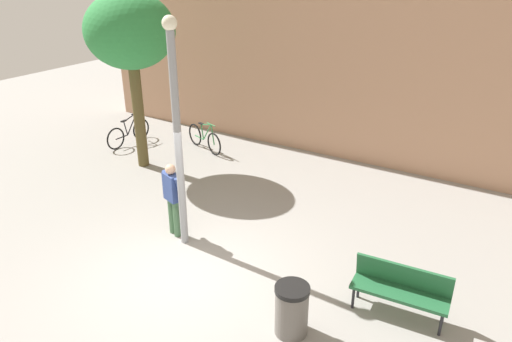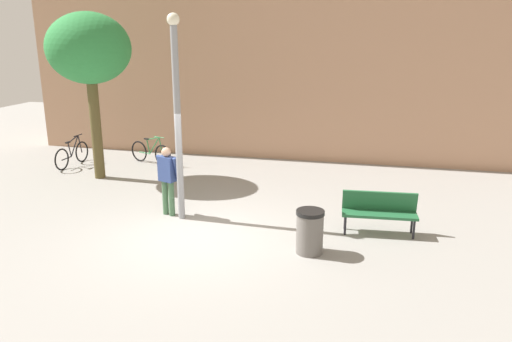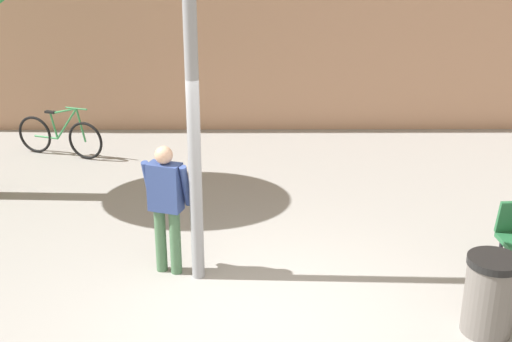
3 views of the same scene
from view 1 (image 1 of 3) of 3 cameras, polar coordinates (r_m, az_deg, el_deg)
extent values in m
plane|color=gray|center=(9.44, -8.33, -12.33)|extent=(36.00, 36.00, 0.00)
cube|color=tan|center=(14.84, 11.65, 15.09)|extent=(17.64, 2.00, 6.72)
cylinder|color=gray|center=(9.48, -9.27, 2.98)|extent=(0.16, 0.16, 4.40)
sphere|color=#F2EACC|center=(8.92, -10.30, 17.01)|extent=(0.28, 0.28, 0.28)
cylinder|color=#47704C|center=(10.63, -10.03, -5.23)|extent=(0.14, 0.14, 0.85)
cylinder|color=#47704C|center=(10.48, -9.47, -5.65)|extent=(0.14, 0.14, 0.85)
cube|color=#334784|center=(10.22, -10.03, -1.90)|extent=(0.45, 0.34, 0.60)
sphere|color=tan|center=(10.05, -10.20, 0.20)|extent=(0.22, 0.22, 0.22)
cylinder|color=#334784|center=(10.43, -10.51, -1.21)|extent=(0.16, 0.25, 0.55)
cylinder|color=#334784|center=(10.03, -9.07, -2.16)|extent=(0.16, 0.25, 0.55)
cube|color=#236038|center=(8.56, 16.73, -13.85)|extent=(1.63, 0.55, 0.06)
cube|color=#236038|center=(8.56, 17.20, -11.80)|extent=(1.60, 0.24, 0.44)
cylinder|color=black|center=(8.54, 21.20, -16.76)|extent=(0.05, 0.05, 0.42)
cylinder|color=black|center=(8.68, 11.53, -14.62)|extent=(0.05, 0.05, 0.42)
cylinder|color=black|center=(8.79, 21.50, -15.48)|extent=(0.05, 0.05, 0.42)
cylinder|color=black|center=(8.93, 12.14, -13.43)|extent=(0.05, 0.05, 0.42)
cylinder|color=brown|center=(13.90, -13.82, 6.41)|extent=(0.31, 0.31, 3.00)
ellipsoid|color=#2D843F|center=(13.41, -14.83, 15.92)|extent=(2.37, 2.37, 2.02)
torus|color=black|center=(16.38, -13.57, 4.89)|extent=(0.07, 0.71, 0.71)
torus|color=black|center=(15.70, -16.41, 3.72)|extent=(0.07, 0.71, 0.71)
cylinder|color=black|center=(16.06, -14.59, 5.47)|extent=(0.05, 0.50, 0.64)
cylinder|color=black|center=(15.96, -14.81, 6.22)|extent=(0.05, 0.58, 0.18)
cylinder|color=black|center=(15.90, -15.30, 4.92)|extent=(0.04, 0.14, 0.48)
cylinder|color=black|center=(15.86, -15.73, 3.91)|extent=(0.05, 0.50, 0.04)
cylinder|color=black|center=(16.25, -13.83, 5.77)|extent=(0.04, 0.17, 0.63)
cube|color=black|center=(15.79, -15.54, 5.78)|extent=(0.08, 0.20, 0.04)
cylinder|color=black|center=(16.12, -14.10, 6.75)|extent=(0.04, 0.44, 0.03)
torus|color=black|center=(14.68, -5.02, 3.23)|extent=(0.68, 0.29, 0.71)
torus|color=black|center=(15.55, -7.29, 4.35)|extent=(0.68, 0.29, 0.71)
cylinder|color=#338447|center=(14.87, -5.85, 4.64)|extent=(0.48, 0.20, 0.64)
cylinder|color=#338447|center=(14.83, -5.99, 5.55)|extent=(0.56, 0.23, 0.18)
cylinder|color=#338447|center=(15.12, -6.43, 4.65)|extent=(0.14, 0.08, 0.48)
cylinder|color=#338447|center=(15.36, -6.79, 4.02)|extent=(0.48, 0.20, 0.04)
cylinder|color=#338447|center=(14.63, -5.20, 4.34)|extent=(0.17, 0.09, 0.63)
cube|color=black|center=(15.07, -6.58, 5.65)|extent=(0.22, 0.14, 0.04)
cylinder|color=#338447|center=(14.58, -5.39, 5.55)|extent=(0.42, 0.18, 0.03)
cylinder|color=#66605B|center=(7.96, 4.26, -16.42)|extent=(0.54, 0.54, 0.81)
cylinder|color=black|center=(7.68, 4.36, -13.90)|extent=(0.56, 0.56, 0.08)
camera|label=2|loc=(4.14, -113.76, -30.85)|focal=34.31mm
camera|label=3|loc=(5.42, -63.94, -4.09)|focal=47.72mm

